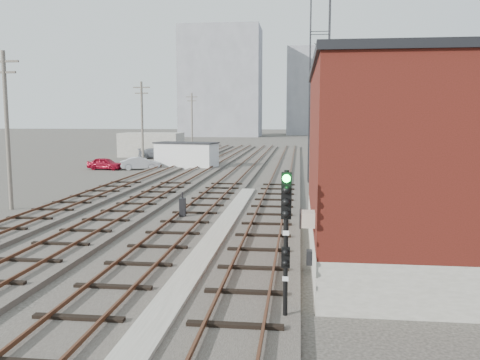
% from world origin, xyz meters
% --- Properties ---
extents(ground, '(320.00, 320.00, 0.00)m').
position_xyz_m(ground, '(0.00, 60.00, 0.00)').
color(ground, '#282621').
rests_on(ground, ground).
extents(track_right, '(3.20, 90.00, 0.39)m').
position_xyz_m(track_right, '(2.50, 39.00, 0.11)').
color(track_right, '#332D28').
rests_on(track_right, ground).
extents(track_mid_right, '(3.20, 90.00, 0.39)m').
position_xyz_m(track_mid_right, '(-1.50, 39.00, 0.11)').
color(track_mid_right, '#332D28').
rests_on(track_mid_right, ground).
extents(track_mid_left, '(3.20, 90.00, 0.39)m').
position_xyz_m(track_mid_left, '(-5.50, 39.00, 0.11)').
color(track_mid_left, '#332D28').
rests_on(track_mid_left, ground).
extents(track_left, '(3.20, 90.00, 0.39)m').
position_xyz_m(track_left, '(-9.50, 39.00, 0.11)').
color(track_left, '#332D28').
rests_on(track_left, ground).
extents(platform_curb, '(0.90, 28.00, 0.26)m').
position_xyz_m(platform_curb, '(0.50, 14.00, 0.13)').
color(platform_curb, gray).
rests_on(platform_curb, ground).
extents(brick_building, '(6.54, 12.20, 7.22)m').
position_xyz_m(brick_building, '(7.50, 12.00, 3.63)').
color(brick_building, gray).
rests_on(brick_building, ground).
extents(lattice_tower, '(1.60, 1.60, 15.00)m').
position_xyz_m(lattice_tower, '(5.50, 35.00, 7.50)').
color(lattice_tower, black).
rests_on(lattice_tower, ground).
extents(utility_pole_left_a, '(1.80, 0.24, 9.00)m').
position_xyz_m(utility_pole_left_a, '(-12.50, 20.00, 4.80)').
color(utility_pole_left_a, '#595147').
rests_on(utility_pole_left_a, ground).
extents(utility_pole_left_b, '(1.80, 0.24, 9.00)m').
position_xyz_m(utility_pole_left_b, '(-12.50, 45.00, 4.80)').
color(utility_pole_left_b, '#595147').
rests_on(utility_pole_left_b, ground).
extents(utility_pole_left_c, '(1.80, 0.24, 9.00)m').
position_xyz_m(utility_pole_left_c, '(-12.50, 70.00, 4.80)').
color(utility_pole_left_c, '#595147').
rests_on(utility_pole_left_c, ground).
extents(utility_pole_right_a, '(1.80, 0.24, 9.00)m').
position_xyz_m(utility_pole_right_a, '(6.50, 28.00, 4.80)').
color(utility_pole_right_a, '#595147').
rests_on(utility_pole_right_a, ground).
extents(utility_pole_right_b, '(1.80, 0.24, 9.00)m').
position_xyz_m(utility_pole_right_b, '(6.50, 58.00, 4.80)').
color(utility_pole_right_b, '#595147').
rests_on(utility_pole_right_b, ground).
extents(apartment_left, '(22.00, 14.00, 30.00)m').
position_xyz_m(apartment_left, '(-18.00, 135.00, 15.00)').
color(apartment_left, gray).
rests_on(apartment_left, ground).
extents(apartment_right, '(16.00, 12.00, 26.00)m').
position_xyz_m(apartment_right, '(8.00, 150.00, 13.00)').
color(apartment_right, gray).
rests_on(apartment_right, ground).
extents(shed_left, '(8.00, 5.00, 3.20)m').
position_xyz_m(shed_left, '(-16.00, 60.00, 1.60)').
color(shed_left, gray).
rests_on(shed_left, ground).
extents(shed_right, '(6.00, 6.00, 4.00)m').
position_xyz_m(shed_right, '(9.00, 70.00, 2.00)').
color(shed_right, gray).
rests_on(shed_right, ground).
extents(signal_mast, '(0.40, 0.41, 3.98)m').
position_xyz_m(signal_mast, '(3.70, 5.47, 2.33)').
color(signal_mast, gray).
rests_on(signal_mast, ground).
extents(switch_stand, '(0.33, 0.33, 1.36)m').
position_xyz_m(switch_stand, '(-1.96, 18.17, 0.64)').
color(switch_stand, black).
rests_on(switch_stand, ground).
extents(site_trailer, '(6.92, 4.16, 2.72)m').
position_xyz_m(site_trailer, '(-7.74, 44.79, 1.37)').
color(site_trailer, silver).
rests_on(site_trailer, ground).
extents(car_red, '(3.82, 1.92, 1.25)m').
position_xyz_m(car_red, '(-15.58, 42.23, 0.62)').
color(car_red, maroon).
rests_on(car_red, ground).
extents(car_silver, '(4.14, 2.40, 1.29)m').
position_xyz_m(car_silver, '(-12.04, 42.73, 0.64)').
color(car_silver, '#9A9CA1').
rests_on(car_silver, ground).
extents(car_grey, '(4.87, 2.83, 1.33)m').
position_xyz_m(car_grey, '(-14.46, 56.73, 0.66)').
color(car_grey, gray).
rests_on(car_grey, ground).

